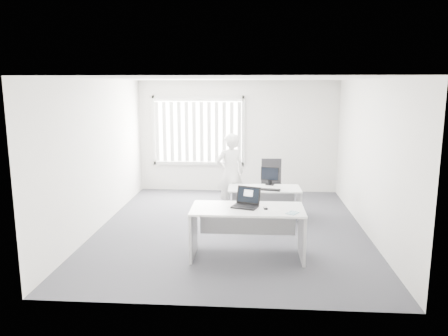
# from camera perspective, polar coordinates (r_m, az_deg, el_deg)

# --- Properties ---
(ground) EXTENTS (6.00, 6.00, 0.00)m
(ground) POSITION_cam_1_polar(r_m,az_deg,el_deg) (8.41, 0.93, -7.85)
(ground) COLOR #414147
(ground) RESTS_ON ground
(wall_back) EXTENTS (5.00, 0.02, 2.80)m
(wall_back) POSITION_cam_1_polar(r_m,az_deg,el_deg) (11.04, 1.81, 4.11)
(wall_back) COLOR silver
(wall_back) RESTS_ON ground
(wall_front) EXTENTS (5.00, 0.02, 2.80)m
(wall_front) POSITION_cam_1_polar(r_m,az_deg,el_deg) (5.14, -0.88, -3.79)
(wall_front) COLOR silver
(wall_front) RESTS_ON ground
(wall_left) EXTENTS (0.02, 6.00, 2.80)m
(wall_left) POSITION_cam_1_polar(r_m,az_deg,el_deg) (8.58, -15.98, 1.73)
(wall_left) COLOR silver
(wall_left) RESTS_ON ground
(wall_right) EXTENTS (0.02, 6.00, 2.80)m
(wall_right) POSITION_cam_1_polar(r_m,az_deg,el_deg) (8.32, 18.42, 1.32)
(wall_right) COLOR silver
(wall_right) RESTS_ON ground
(ceiling) EXTENTS (5.00, 6.00, 0.02)m
(ceiling) POSITION_cam_1_polar(r_m,az_deg,el_deg) (7.96, 0.99, 11.59)
(ceiling) COLOR white
(ceiling) RESTS_ON wall_back
(window) EXTENTS (2.32, 0.06, 1.76)m
(window) POSITION_cam_1_polar(r_m,az_deg,el_deg) (11.07, -3.39, 4.90)
(window) COLOR silver
(window) RESTS_ON wall_back
(blinds) EXTENTS (2.20, 0.10, 1.50)m
(blinds) POSITION_cam_1_polar(r_m,az_deg,el_deg) (11.01, -3.43, 4.71)
(blinds) COLOR white
(blinds) RESTS_ON wall_back
(desk_near) EXTENTS (1.77, 0.84, 0.80)m
(desk_near) POSITION_cam_1_polar(r_m,az_deg,el_deg) (6.91, 3.07, -7.01)
(desk_near) COLOR silver
(desk_near) RESTS_ON ground
(desk_far) EXTENTS (1.46, 0.72, 0.66)m
(desk_far) POSITION_cam_1_polar(r_m,az_deg,el_deg) (8.84, 5.25, -3.74)
(desk_far) COLOR silver
(desk_far) RESTS_ON ground
(office_chair) EXTENTS (0.64, 0.64, 1.07)m
(office_chair) POSITION_cam_1_polar(r_m,az_deg,el_deg) (9.80, 6.22, -3.17)
(office_chair) COLOR black
(office_chair) RESTS_ON ground
(person) EXTENTS (0.73, 0.60, 1.70)m
(person) POSITION_cam_1_polar(r_m,az_deg,el_deg) (9.23, 0.84, -0.69)
(person) COLOR silver
(person) RESTS_ON ground
(laptop) EXTENTS (0.48, 0.45, 0.30)m
(laptop) POSITION_cam_1_polar(r_m,az_deg,el_deg) (6.83, 2.74, -3.95)
(laptop) COLOR black
(laptop) RESTS_ON desk_near
(paper_sheet) EXTENTS (0.38, 0.34, 0.00)m
(paper_sheet) POSITION_cam_1_polar(r_m,az_deg,el_deg) (6.77, 5.84, -5.46)
(paper_sheet) COLOR white
(paper_sheet) RESTS_ON desk_near
(mouse) EXTENTS (0.06, 0.10, 0.04)m
(mouse) POSITION_cam_1_polar(r_m,az_deg,el_deg) (6.80, 5.46, -5.20)
(mouse) COLOR silver
(mouse) RESTS_ON paper_sheet
(booklet) EXTENTS (0.22, 0.24, 0.01)m
(booklet) POSITION_cam_1_polar(r_m,az_deg,el_deg) (6.64, 8.93, -5.82)
(booklet) COLOR white
(booklet) RESTS_ON desk_near
(keyboard) EXTENTS (0.46, 0.23, 0.02)m
(keyboard) POSITION_cam_1_polar(r_m,az_deg,el_deg) (8.60, 5.90, -2.83)
(keyboard) COLOR black
(keyboard) RESTS_ON desk_far
(monitor) EXTENTS (0.39, 0.20, 0.38)m
(monitor) POSITION_cam_1_polar(r_m,az_deg,el_deg) (9.01, 6.01, -1.04)
(monitor) COLOR black
(monitor) RESTS_ON desk_far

